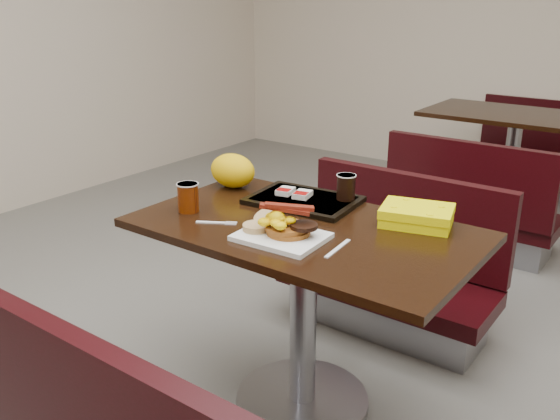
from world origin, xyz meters
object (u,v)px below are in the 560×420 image
Objects in this scene: table_near at (303,319)px; clamshell at (417,216)px; bench_near_n at (388,260)px; knife at (338,248)px; coffee_cup_near at (188,197)px; hashbrown_sleeve_left at (285,191)px; pancake_stack at (288,229)px; paper_bag at (233,171)px; fork at (211,222)px; table_far at (510,167)px; platter at (281,237)px; coffee_cup_far at (346,187)px; hashbrown_sleeve_right at (302,195)px; bench_far_s at (476,194)px; tray at (304,200)px; bench_far_n at (536,149)px.

clamshell is at bearing 37.97° from table_near.
knife reaches higher than bench_near_n.
coffee_cup_near is 0.44× the size of clamshell.
clamshell is at bearing 26.65° from coffee_cup_near.
pancake_stack is at bearing -64.61° from hashbrown_sleeve_left.
paper_bag is at bearing -134.71° from bench_near_n.
bench_near_n is at bearing 91.37° from pancake_stack.
paper_bag reaches higher than fork.
coffee_cup_near is at bearing -99.07° from table_far.
table_far is 8.15× the size of fork.
platter is at bearing -89.89° from table_far.
coffee_cup_far is (-0.02, 0.41, 0.04)m from pancake_stack.
hashbrown_sleeve_right is (0.08, 0.00, 0.00)m from hashbrown_sleeve_left.
table_near is at bearing 16.82° from coffee_cup_near.
table_far is at bearing 53.95° from fork.
coffee_cup_far is at bearing 88.37° from platter.
bench_far_s is 2.12m from coffee_cup_near.
fork is at bearing -108.09° from bench_near_n.
platter is 2.60× the size of coffee_cup_near.
coffee_cup_far reaches higher than pancake_stack.
coffee_cup_far is (0.14, 0.08, 0.06)m from tray.
coffee_cup_near is 0.53× the size of paper_bag.
coffee_cup_far is at bearing 90.57° from table_near.
fork is at bearing -177.23° from platter.
coffee_cup_near is at bearing -135.88° from coffee_cup_far.
table_far is 2.74m from knife.
coffee_cup_near is at bearing -117.66° from bench_near_n.
coffee_cup_near reaches higher than pancake_stack.
bench_near_n is 0.83× the size of table_far.
bench_near_n is (0.00, 0.70, -0.02)m from table_near.
clamshell is at bearing 4.84° from fork.
knife is 0.45m from coffee_cup_far.
paper_bag reaches higher than coffee_cup_near.
bench_far_s is (0.00, 1.20, 0.00)m from bench_near_n.
platter is at bearing -34.43° from paper_bag.
platter is at bearing -2.02° from coffee_cup_near.
tray is (-0.14, -2.40, 0.38)m from table_far.
table_near is at bearing -89.43° from coffee_cup_far.
hashbrown_sleeve_right is (0.13, 0.39, 0.03)m from fork.
table_far is at bearing 74.35° from hashbrown_sleeve_right.
platter reaches higher than bench_near_n.
bench_far_s is (0.00, -0.70, -0.02)m from table_far.
coffee_cup_far is 0.50m from paper_bag.
bench_far_n is at bearing 80.89° from paper_bag.
fork is 0.41m from hashbrown_sleeve_right.
table_near is 0.57m from clamshell.
platter is (0.01, -2.75, 0.38)m from table_far.
bench_near_n is 0.84m from paper_bag.
table_far is 2.76m from pancake_stack.
bench_near_n is 1.00× the size of bench_far_s.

